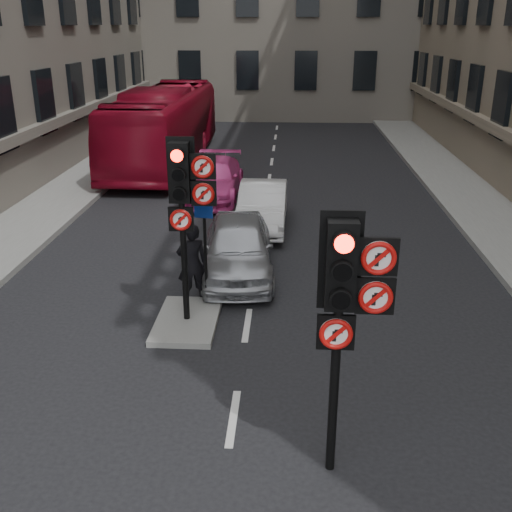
# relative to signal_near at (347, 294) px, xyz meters

# --- Properties ---
(pavement_left) EXTENTS (3.00, 50.00, 0.16)m
(pavement_left) POSITION_rel_signal_near_xyz_m (-8.69, 11.01, -2.50)
(pavement_left) COLOR gray
(pavement_left) RESTS_ON ground
(pavement_right) EXTENTS (3.00, 50.00, 0.16)m
(pavement_right) POSITION_rel_signal_near_xyz_m (5.71, 11.01, -2.50)
(pavement_right) COLOR gray
(pavement_right) RESTS_ON ground
(centre_island) EXTENTS (1.20, 2.00, 0.12)m
(centre_island) POSITION_rel_signal_near_xyz_m (-2.69, 4.01, -2.52)
(centre_island) COLOR gray
(centre_island) RESTS_ON ground
(signal_near) EXTENTS (0.91, 0.40, 3.58)m
(signal_near) POSITION_rel_signal_near_xyz_m (0.00, 0.00, 0.00)
(signal_near) COLOR black
(signal_near) RESTS_ON ground
(signal_far) EXTENTS (0.91, 0.40, 3.58)m
(signal_far) POSITION_rel_signal_near_xyz_m (-2.60, 4.00, 0.12)
(signal_far) COLOR black
(signal_far) RESTS_ON centre_island
(car_silver) EXTENTS (1.92, 4.14, 1.37)m
(car_silver) POSITION_rel_signal_near_xyz_m (-1.88, 6.59, -1.90)
(car_silver) COLOR #A2A4AA
(car_silver) RESTS_ON ground
(car_white) EXTENTS (1.38, 3.86, 1.27)m
(car_white) POSITION_rel_signal_near_xyz_m (-1.47, 10.18, -1.95)
(car_white) COLOR white
(car_white) RESTS_ON ground
(car_pink) EXTENTS (1.83, 4.42, 1.28)m
(car_pink) POSITION_rel_signal_near_xyz_m (-3.29, 13.21, -1.94)
(car_pink) COLOR #EA459F
(car_pink) RESTS_ON ground
(bus_red) EXTENTS (2.88, 11.35, 3.15)m
(bus_red) POSITION_rel_signal_near_xyz_m (-5.97, 18.46, -1.01)
(bus_red) COLOR maroon
(bus_red) RESTS_ON ground
(motorcycle) EXTENTS (0.51, 1.57, 0.93)m
(motorcycle) POSITION_rel_signal_near_xyz_m (-1.06, 9.75, -2.12)
(motorcycle) COLOR black
(motorcycle) RESTS_ON ground
(motorcyclist) EXTENTS (0.74, 0.60, 1.76)m
(motorcyclist) POSITION_rel_signal_near_xyz_m (-2.71, 5.01, -1.70)
(motorcyclist) COLOR black
(motorcyclist) RESTS_ON ground
(info_sign) EXTENTS (0.37, 0.13, 2.17)m
(info_sign) POSITION_rel_signal_near_xyz_m (-2.39, 4.74, -1.06)
(info_sign) COLOR black
(info_sign) RESTS_ON centre_island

